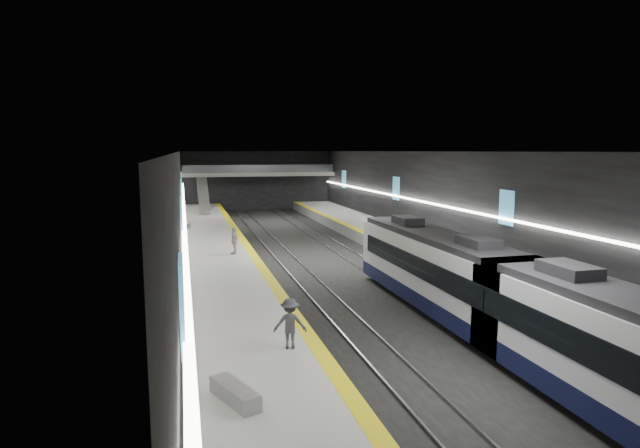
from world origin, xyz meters
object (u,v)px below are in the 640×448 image
object	(u,v)px
bench_right_far	(438,239)
bench_left_near	(235,394)
escalator	(203,195)
passenger_right_a	(565,295)
passenger_left_a	(234,241)
passenger_left_b	(290,324)
train	(515,303)
bench_left_far	(187,225)

from	to	relation	value
bench_right_far	bench_left_near	bearing A→B (deg)	-120.90
escalator	passenger_right_a	size ratio (longest dim) A/B	4.38
passenger_left_a	passenger_left_b	xyz separation A→B (m)	(0.24, -18.33, -0.02)
train	passenger_right_a	distance (m)	3.74
escalator	bench_left_near	xyz separation A→B (m)	(-1.08, -49.02, -1.65)
bench_left_far	passenger_left_a	world-z (taller)	passenger_left_a
bench_left_far	passenger_left_b	world-z (taller)	passenger_left_b
passenger_left_b	bench_right_far	bearing A→B (deg)	-115.59
escalator	bench_right_far	world-z (taller)	escalator
train	bench_left_far	world-z (taller)	train
bench_left_far	passenger_left_b	xyz separation A→B (m)	(3.24, -32.46, 0.67)
bench_left_far	passenger_left_a	xyz separation A→B (m)	(3.00, -14.14, 0.69)
passenger_left_b	passenger_right_a	bearing A→B (deg)	-162.69
bench_right_far	passenger_right_a	bearing A→B (deg)	-93.82
bench_right_far	passenger_left_b	distance (m)	25.17
escalator	passenger_left_b	world-z (taller)	escalator
escalator	passenger_left_a	distance (m)	27.07
bench_left_near	escalator	bearing A→B (deg)	65.47
train	bench_left_near	bearing A→B (deg)	-164.46
train	bench_right_far	world-z (taller)	train
escalator	passenger_left_a	size ratio (longest dim) A/B	4.28
train	passenger_left_a	distance (m)	20.94
passenger_right_a	passenger_left_b	xyz separation A→B (m)	(-12.20, -0.88, 0.00)
bench_left_near	passenger_right_a	world-z (taller)	passenger_right_a
escalator	bench_left_near	world-z (taller)	escalator
bench_left_far	bench_right_far	world-z (taller)	bench_left_far
train	bench_left_near	xyz separation A→B (m)	(-11.08, -3.08, -0.95)
train	escalator	distance (m)	47.02
bench_right_far	passenger_right_a	xyz separation A→B (m)	(-3.56, -18.74, 0.69)
escalator	bench_left_far	world-z (taller)	escalator
bench_left_near	passenger_left_a	bearing A→B (deg)	61.32
passenger_left_a	passenger_left_b	bearing A→B (deg)	23.20
bench_left_far	bench_right_far	distance (m)	22.94
bench_left_far	passenger_right_a	xyz separation A→B (m)	(15.44, -31.59, 0.66)
train	passenger_left_b	world-z (taller)	train
train	escalator	size ratio (longest dim) A/B	3.52
bench_left_far	bench_left_near	bearing A→B (deg)	-86.36
train	passenger_left_b	bearing A→B (deg)	176.22
escalator	passenger_left_a	bearing A→B (deg)	-87.88
passenger_right_a	passenger_left_a	distance (m)	21.43
bench_left_near	bench_left_far	size ratio (longest dim) A/B	1.01
bench_left_near	passenger_right_a	size ratio (longest dim) A/B	1.13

